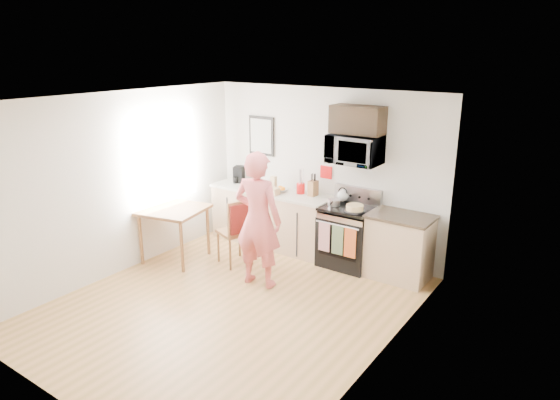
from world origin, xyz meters
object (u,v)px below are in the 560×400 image
Objects in this scene: chair at (239,224)px; dining_table at (174,214)px; range at (348,238)px; microwave at (355,149)px; cake at (355,208)px; person at (258,220)px.

dining_table is at bearing -139.42° from chair.
chair is (-1.29, -0.98, 0.24)m from range.
dining_table is (-2.28, -1.44, -1.03)m from microwave.
range is at bearing 30.37° from dining_table.
cake is (1.46, 0.82, 0.30)m from chair.
person reaches higher than dining_table.
range is 1.33m from microwave.
range is 1.55m from person.
dining_table is 2.73m from cake.
microwave reaches higher than dining_table.
chair is (-1.29, -1.09, -1.09)m from microwave.
person is at bearing -6.22° from chair.
range is 1.53× the size of microwave.
person is at bearing -128.42° from cake.
person is 1.81× the size of chair.
person reaches higher than cake.
cake is (0.17, -0.26, -0.79)m from microwave.
cake is (0.17, -0.16, 0.54)m from range.
dining_table is at bearing -147.72° from microwave.
microwave is 1.76m from person.
microwave is at bearing 90.06° from range.
person is (-0.71, -1.38, -0.82)m from microwave.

